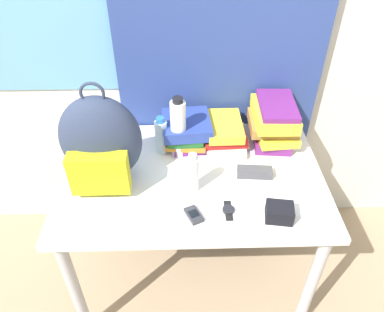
# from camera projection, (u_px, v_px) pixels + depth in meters

# --- Properties ---
(wall_back) EXTENTS (6.00, 0.06, 2.50)m
(wall_back) POSITION_uv_depth(u_px,v_px,m) (188.00, 13.00, 1.64)
(wall_back) COLOR silver
(wall_back) RESTS_ON ground_plane
(curtain_blue) EXTENTS (0.96, 0.04, 2.50)m
(curtain_blue) POSITION_uv_depth(u_px,v_px,m) (222.00, 17.00, 1.60)
(curtain_blue) COLOR navy
(curtain_blue) RESTS_ON ground_plane
(desk) EXTENTS (1.13, 0.75, 0.72)m
(desk) POSITION_uv_depth(u_px,v_px,m) (192.00, 189.00, 1.68)
(desk) COLOR silver
(desk) RESTS_ON ground_plane
(backpack) EXTENTS (0.33, 0.24, 0.45)m
(backpack) POSITION_uv_depth(u_px,v_px,m) (101.00, 143.00, 1.49)
(backpack) COLOR #2D3851
(backpack) RESTS_ON desk
(book_stack_left) EXTENTS (0.23, 0.27, 0.14)m
(book_stack_left) POSITION_uv_depth(u_px,v_px,m) (187.00, 130.00, 1.75)
(book_stack_left) COLOR #6B2370
(book_stack_left) RESTS_ON desk
(book_stack_center) EXTENTS (0.22, 0.27, 0.11)m
(book_stack_center) POSITION_uv_depth(u_px,v_px,m) (225.00, 133.00, 1.77)
(book_stack_center) COLOR silver
(book_stack_center) RESTS_ON desk
(book_stack_right) EXTENTS (0.22, 0.28, 0.21)m
(book_stack_right) POSITION_uv_depth(u_px,v_px,m) (274.00, 122.00, 1.74)
(book_stack_right) COLOR #6B2370
(book_stack_right) RESTS_ON desk
(water_bottle) EXTENTS (0.06, 0.06, 0.19)m
(water_bottle) POSITION_uv_depth(u_px,v_px,m) (161.00, 136.00, 1.69)
(water_bottle) COLOR silver
(water_bottle) RESTS_ON desk
(sports_bottle) EXTENTS (0.07, 0.07, 0.29)m
(sports_bottle) POSITION_uv_depth(u_px,v_px,m) (178.00, 128.00, 1.65)
(sports_bottle) COLOR white
(sports_bottle) RESTS_ON desk
(sunscreen_bottle) EXTENTS (0.05, 0.05, 0.18)m
(sunscreen_bottle) POSITION_uv_depth(u_px,v_px,m) (193.00, 174.00, 1.50)
(sunscreen_bottle) COLOR white
(sunscreen_bottle) RESTS_ON desk
(cell_phone) EXTENTS (0.08, 0.10, 0.02)m
(cell_phone) POSITION_uv_depth(u_px,v_px,m) (194.00, 215.00, 1.43)
(cell_phone) COLOR #2D2D33
(cell_phone) RESTS_ON desk
(sunglasses_case) EXTENTS (0.15, 0.07, 0.04)m
(sunglasses_case) POSITION_uv_depth(u_px,v_px,m) (255.00, 172.00, 1.61)
(sunglasses_case) COLOR #47474C
(sunglasses_case) RESTS_ON desk
(camera_pouch) EXTENTS (0.11, 0.10, 0.06)m
(camera_pouch) POSITION_uv_depth(u_px,v_px,m) (279.00, 212.00, 1.41)
(camera_pouch) COLOR black
(camera_pouch) RESTS_ON desk
(wristwatch) EXTENTS (0.05, 0.10, 0.01)m
(wristwatch) POSITION_uv_depth(u_px,v_px,m) (228.00, 210.00, 1.46)
(wristwatch) COLOR black
(wristwatch) RESTS_ON desk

